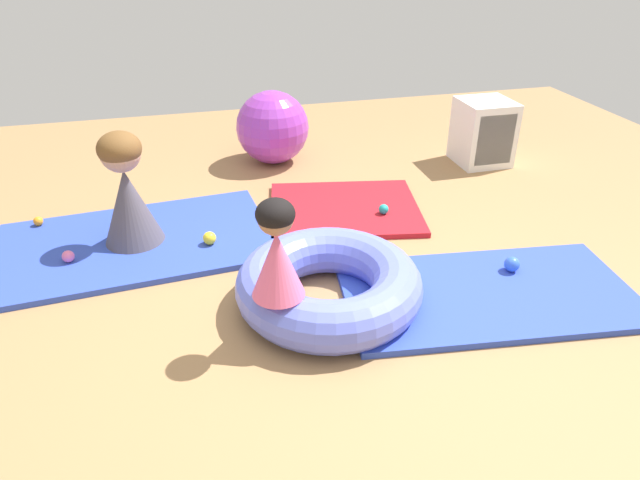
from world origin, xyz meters
The scene contains 14 objects.
ground_plane centered at (0.00, 0.00, 0.00)m, with size 8.00×8.00×0.00m, color #9E7549.
gym_mat_far_right centered at (0.85, -0.10, 0.02)m, with size 1.68×0.89×0.04m, color #2D47B7.
gym_mat_center_rear centered at (0.36, 1.18, 0.02)m, with size 1.10×0.92×0.04m, color #B21923.
gym_mat_front centered at (-1.15, 1.04, 0.02)m, with size 1.78×1.08×0.04m, color #2D47B7.
inflatable_cushion centered at (-0.07, 0.05, 0.14)m, with size 1.05×1.05×0.28m, color #6070E5.
child_in_pink centered at (-0.40, -0.17, 0.54)m, with size 0.37×0.37×0.53m.
adult_seated centered at (-1.15, 1.04, 0.41)m, with size 0.53×0.53×0.76m.
play_ball_orange centered at (-1.82, 1.43, 0.07)m, with size 0.07×0.07×0.07m, color orange.
play_ball_pink centered at (-1.55, 0.85, 0.08)m, with size 0.08×0.08×0.08m, color pink.
play_ball_yellow centered at (-0.67, 0.86, 0.08)m, with size 0.09×0.09×0.09m, color yellow.
play_ball_blue centered at (1.09, 0.06, 0.09)m, with size 0.09×0.09×0.09m, color blue.
play_ball_teal centered at (0.60, 0.99, 0.08)m, with size 0.07×0.07×0.07m, color teal.
exercise_ball_large centered at (0.02, 2.31, 0.32)m, with size 0.64×0.64×0.64m, color purple.
storage_cube centered at (1.82, 1.81, 0.28)m, with size 0.44×0.44×0.56m.
Camera 1 is at (-0.78, -2.51, 1.94)m, focal length 32.09 mm.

